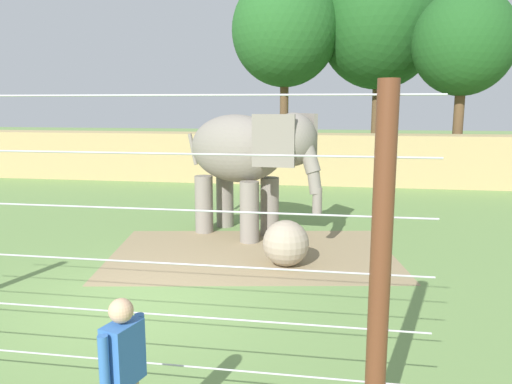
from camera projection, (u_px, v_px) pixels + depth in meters
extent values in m
plane|color=#6B8E4C|center=(139.00, 302.00, 8.47)|extent=(120.00, 120.00, 0.00)
cube|color=#937F5B|center=(252.00, 254.00, 11.22)|extent=(6.92, 5.07, 0.01)
cube|color=tan|center=(260.00, 158.00, 21.59)|extent=(36.00, 1.80, 2.10)
cylinder|color=gray|center=(270.00, 206.00, 12.71)|extent=(0.47, 0.47, 1.50)
cylinder|color=gray|center=(249.00, 212.00, 12.07)|extent=(0.47, 0.47, 1.50)
cylinder|color=gray|center=(225.00, 199.00, 13.65)|extent=(0.47, 0.47, 1.50)
cylinder|color=gray|center=(204.00, 204.00, 13.01)|extent=(0.47, 0.47, 1.50)
ellipsoid|color=gray|center=(236.00, 148.00, 12.60)|extent=(3.17, 2.67, 1.72)
ellipsoid|color=gray|center=(293.00, 139.00, 11.48)|extent=(1.50, 1.55, 1.24)
cube|color=gray|center=(304.00, 138.00, 12.05)|extent=(0.66, 0.84, 1.18)
cube|color=gray|center=(273.00, 141.00, 11.05)|extent=(0.97, 0.17, 1.18)
cylinder|color=gray|center=(310.00, 160.00, 11.28)|extent=(0.63, 0.55, 0.67)
cylinder|color=gray|center=(314.00, 181.00, 11.28)|extent=(0.47, 0.43, 0.63)
cylinder|color=gray|center=(317.00, 200.00, 11.31)|extent=(0.30, 0.30, 0.59)
cylinder|color=gray|center=(193.00, 149.00, 13.57)|extent=(0.34, 0.25, 0.86)
sphere|color=gray|center=(286.00, 243.00, 10.32)|extent=(0.97, 0.97, 0.97)
cylinder|color=brown|center=(380.00, 272.00, 4.66)|extent=(0.20, 0.20, 3.57)
cylinder|color=#B7B7BC|center=(31.00, 353.00, 5.45)|extent=(8.41, 0.02, 0.02)
cylinder|color=#B7B7BC|center=(26.00, 305.00, 5.35)|extent=(8.41, 0.02, 0.02)
cylinder|color=#B7B7BC|center=(22.00, 256.00, 5.25)|extent=(8.41, 0.02, 0.02)
cylinder|color=#B7B7BC|center=(18.00, 204.00, 5.16)|extent=(8.41, 0.02, 0.02)
cylinder|color=#B7B7BC|center=(13.00, 151.00, 5.06)|extent=(8.41, 0.02, 0.02)
cylinder|color=#B7B7BC|center=(8.00, 96.00, 4.96)|extent=(8.41, 0.02, 0.02)
cube|color=#3366B2|center=(123.00, 353.00, 4.40)|extent=(0.31, 0.41, 0.56)
sphere|color=tan|center=(121.00, 311.00, 4.33)|extent=(0.22, 0.22, 0.22)
cylinder|color=#3366B2|center=(104.00, 366.00, 4.19)|extent=(0.11, 0.11, 0.54)
cylinder|color=#3366B2|center=(140.00, 341.00, 4.61)|extent=(0.11, 0.11, 0.54)
cube|color=black|center=(136.00, 360.00, 4.70)|extent=(0.04, 0.07, 0.14)
cylinder|color=brown|center=(375.00, 123.00, 26.21)|extent=(0.44, 0.44, 4.72)
ellipsoid|color=#1E511E|center=(379.00, 25.00, 25.34)|extent=(6.15, 6.15, 6.46)
cylinder|color=brown|center=(284.00, 123.00, 25.72)|extent=(0.44, 0.44, 4.74)
ellipsoid|color=#235B23|center=(285.00, 30.00, 24.91)|extent=(5.36, 5.36, 5.62)
cylinder|color=brown|center=(457.00, 133.00, 22.10)|extent=(0.44, 0.44, 4.13)
ellipsoid|color=#1E511E|center=(464.00, 42.00, 21.42)|extent=(4.36, 4.36, 4.58)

